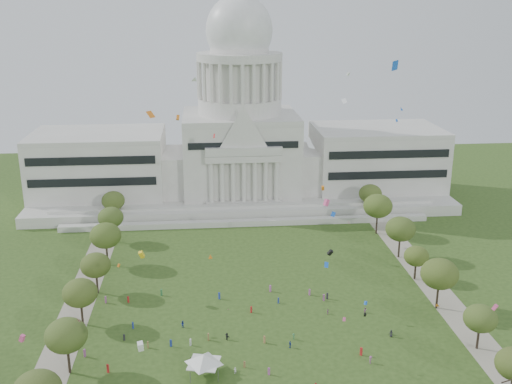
% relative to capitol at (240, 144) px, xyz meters
% --- Properties ---
extents(ground, '(400.00, 400.00, 0.00)m').
position_rel_capitol_xyz_m(ground, '(0.00, -113.59, -22.30)').
color(ground, '#2D4819').
rests_on(ground, ground).
extents(capitol, '(160.00, 64.50, 91.30)m').
position_rel_capitol_xyz_m(capitol, '(0.00, 0.00, 0.00)').
color(capitol, '#BCB9B0').
rests_on(capitol, ground).
extents(path_left, '(8.00, 160.00, 0.04)m').
position_rel_capitol_xyz_m(path_left, '(-48.00, -83.59, -22.28)').
color(path_left, gray).
rests_on(path_left, ground).
extents(path_right, '(8.00, 160.00, 0.04)m').
position_rel_capitol_xyz_m(path_right, '(48.00, -83.59, -22.28)').
color(path_right, gray).
rests_on(path_right, ground).
extents(row_tree_l_1, '(8.86, 8.86, 12.59)m').
position_rel_capitol_xyz_m(row_tree_l_1, '(-44.07, -116.55, -13.34)').
color(row_tree_l_1, black).
rests_on(row_tree_l_1, ground).
extents(row_tree_r_1, '(7.58, 7.58, 10.78)m').
position_rel_capitol_xyz_m(row_tree_r_1, '(46.22, -115.34, -14.64)').
color(row_tree_r_1, black).
rests_on(row_tree_r_1, ground).
extents(row_tree_l_2, '(8.42, 8.42, 11.97)m').
position_rel_capitol_xyz_m(row_tree_l_2, '(-45.04, -96.29, -13.79)').
color(row_tree_l_2, black).
rests_on(row_tree_l_2, ground).
extents(row_tree_r_2, '(9.55, 9.55, 13.58)m').
position_rel_capitol_xyz_m(row_tree_r_2, '(44.17, -96.15, -12.64)').
color(row_tree_r_2, black).
rests_on(row_tree_r_2, ground).
extents(row_tree_l_3, '(8.12, 8.12, 11.55)m').
position_rel_capitol_xyz_m(row_tree_l_3, '(-44.09, -79.67, -14.09)').
color(row_tree_l_3, black).
rests_on(row_tree_l_3, ground).
extents(row_tree_r_3, '(7.01, 7.01, 9.98)m').
position_rel_capitol_xyz_m(row_tree_r_3, '(44.40, -79.10, -15.21)').
color(row_tree_r_3, black).
rests_on(row_tree_r_3, ground).
extents(row_tree_l_4, '(9.29, 9.29, 13.21)m').
position_rel_capitol_xyz_m(row_tree_l_4, '(-44.08, -61.17, -12.90)').
color(row_tree_l_4, black).
rests_on(row_tree_l_4, ground).
extents(row_tree_r_4, '(9.19, 9.19, 13.06)m').
position_rel_capitol_xyz_m(row_tree_r_4, '(44.76, -63.55, -13.01)').
color(row_tree_r_4, black).
rests_on(row_tree_r_4, ground).
extents(row_tree_l_5, '(8.33, 8.33, 11.85)m').
position_rel_capitol_xyz_m(row_tree_l_5, '(-45.22, -42.58, -13.88)').
color(row_tree_l_5, black).
rests_on(row_tree_l_5, ground).
extents(row_tree_r_5, '(9.82, 9.82, 13.96)m').
position_rel_capitol_xyz_m(row_tree_r_5, '(43.49, -43.40, -12.37)').
color(row_tree_r_5, black).
rests_on(row_tree_r_5, ground).
extents(row_tree_l_6, '(8.19, 8.19, 11.64)m').
position_rel_capitol_xyz_m(row_tree_l_6, '(-46.87, -24.45, -14.02)').
color(row_tree_l_6, black).
rests_on(row_tree_l_6, ground).
extents(row_tree_r_6, '(8.42, 8.42, 11.97)m').
position_rel_capitol_xyz_m(row_tree_r_6, '(45.96, -25.46, -13.79)').
color(row_tree_r_6, black).
rests_on(row_tree_r_6, ground).
extents(event_tent, '(10.44, 10.44, 4.82)m').
position_rel_capitol_xyz_m(event_tent, '(-15.64, -119.64, -18.56)').
color(event_tent, '#4C4C4C').
rests_on(event_tent, ground).
extents(person_0, '(1.03, 0.91, 1.77)m').
position_rel_capitol_xyz_m(person_0, '(28.31, -108.65, -21.41)').
color(person_0, '#26262B').
rests_on(person_0, ground).
extents(person_2, '(0.83, 0.64, 1.51)m').
position_rel_capitol_xyz_m(person_2, '(25.26, -96.95, -21.54)').
color(person_2, '#994C8C').
rests_on(person_2, ground).
extents(person_3, '(0.71, 1.10, 1.59)m').
position_rel_capitol_xyz_m(person_3, '(5.24, -107.86, -21.50)').
color(person_3, '#33723F').
rests_on(person_3, ground).
extents(person_4, '(0.84, 1.12, 1.70)m').
position_rel_capitol_xyz_m(person_4, '(3.93, -111.17, -21.45)').
color(person_4, navy).
rests_on(person_4, ground).
extents(person_5, '(1.52, 1.74, 1.80)m').
position_rel_capitol_xyz_m(person_5, '(-10.23, -106.52, -21.40)').
color(person_5, '#26262B').
rests_on(person_5, ground).
extents(person_7, '(0.65, 0.54, 1.54)m').
position_rel_capitol_xyz_m(person_7, '(-9.11, -120.14, -21.53)').
color(person_7, silver).
rests_on(person_7, ground).
extents(person_8, '(1.02, 0.89, 1.78)m').
position_rel_capitol_xyz_m(person_8, '(-20.68, -99.89, -21.40)').
color(person_8, navy).
rests_on(person_8, ground).
extents(person_9, '(1.13, 1.28, 1.77)m').
position_rel_capitol_xyz_m(person_9, '(20.52, -118.92, -21.41)').
color(person_9, '#994C8C').
rests_on(person_9, ground).
extents(person_10, '(0.52, 0.86, 1.41)m').
position_rel_capitol_xyz_m(person_10, '(15.66, -96.76, -21.59)').
color(person_10, '#994C8C').
rests_on(person_10, ground).
extents(distant_crowd, '(61.78, 38.86, 1.94)m').
position_rel_capitol_xyz_m(distant_crowd, '(-12.98, -99.41, -21.40)').
color(distant_crowd, '#994C8C').
rests_on(distant_crowd, ground).
extents(kite_swarm, '(96.31, 97.67, 60.10)m').
position_rel_capitol_xyz_m(kite_swarm, '(-3.25, -106.67, 3.38)').
color(kite_swarm, blue).
rests_on(kite_swarm, ground).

